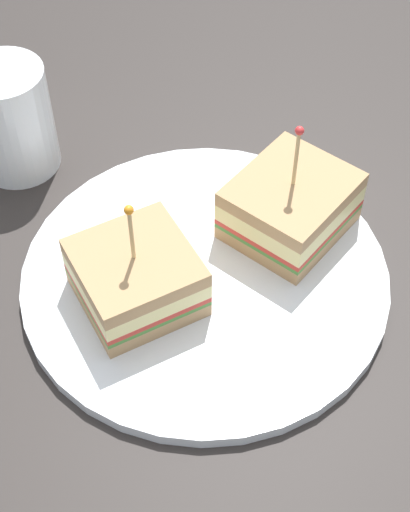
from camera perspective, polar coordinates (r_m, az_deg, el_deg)
The scene contains 5 objects.
ground_plane at distance 63.27cm, azimuth 0.00°, elevation -2.38°, with size 102.58×102.58×2.00cm, color #2D2826.
plate at distance 62.06cm, azimuth 0.00°, elevation -1.51°, with size 29.23×29.23×1.08cm, color white.
sandwich_half_front at distance 63.31cm, azimuth 6.29°, elevation 3.68°, with size 11.29×10.42×10.84cm.
sandwich_half_back at distance 58.42cm, azimuth -5.08°, elevation -1.58°, with size 11.78×11.77×10.14cm.
drink_glass at distance 70.92cm, azimuth -14.02°, elevation 9.48°, with size 7.34×7.34×10.03cm.
Camera 1 is at (35.50, 15.41, 49.06)cm, focal length 54.46 mm.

